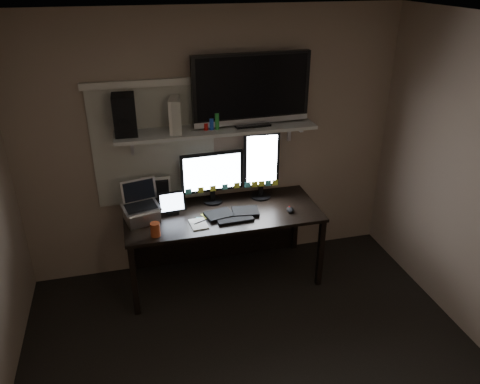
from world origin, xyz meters
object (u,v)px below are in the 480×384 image
object	(u,v)px
mouse	(290,210)
tablet	(172,203)
monitor_landscape	(212,177)
tv	(252,90)
laptop	(141,204)
keyboard	(232,213)
game_console	(175,115)
desk	(220,222)
monitor_portrait	(261,165)
cup	(155,229)
speaker	(125,115)

from	to	relation	value
mouse	tablet	xyz separation A→B (m)	(-1.06, 0.23, 0.09)
monitor_landscape	tv	bearing A→B (deg)	-5.21
tablet	laptop	world-z (taller)	laptop
keyboard	game_console	distance (m)	1.02
monitor_landscape	tablet	size ratio (longest dim) A/B	2.36
desk	tv	size ratio (longest dim) A/B	1.68
monitor_portrait	cup	distance (m)	1.20
laptop	monitor_portrait	bearing A→B (deg)	-4.05
tv	speaker	xyz separation A→B (m)	(-1.11, 0.02, -0.15)
tv	game_console	size ratio (longest dim) A/B	3.63
monitor_landscape	tablet	world-z (taller)	monitor_landscape
laptop	game_console	world-z (taller)	game_console
monitor_landscape	tablet	xyz separation A→B (m)	(-0.41, -0.14, -0.15)
tv	game_console	distance (m)	0.71
desk	tablet	size ratio (longest dim) A/B	7.16
laptop	speaker	distance (m)	0.78
monitor_landscape	tv	distance (m)	0.89
tablet	cup	distance (m)	0.40
game_console	speaker	world-z (taller)	speaker
mouse	monitor_landscape	bearing A→B (deg)	162.20
game_console	tv	bearing A→B (deg)	13.31
mouse	game_console	bearing A→B (deg)	172.11
tv	speaker	distance (m)	1.12
monitor_portrait	tv	world-z (taller)	tv
mouse	tablet	size ratio (longest dim) A/B	0.41
monitor_portrait	speaker	xyz separation A→B (m)	(-1.21, 0.02, 0.58)
desk	tablet	world-z (taller)	tablet
tablet	game_console	distance (m)	0.80
monitor_landscape	game_console	size ratio (longest dim) A/B	2.01
laptop	speaker	bearing A→B (deg)	89.44
keyboard	tablet	xyz separation A→B (m)	(-0.53, 0.16, 0.09)
laptop	desk	bearing A→B (deg)	-5.14
laptop	cup	distance (m)	0.31
keyboard	tv	bearing A→B (deg)	46.18
monitor_landscape	keyboard	size ratio (longest dim) A/B	1.19
monitor_landscape	monitor_portrait	bearing A→B (deg)	-4.73
monitor_portrait	speaker	distance (m)	1.35
tablet	mouse	bearing A→B (deg)	-16.93
cup	tv	bearing A→B (deg)	26.37
desk	monitor_portrait	xyz separation A→B (m)	(0.43, 0.09, 0.52)
desk	keyboard	world-z (taller)	keyboard
mouse	cup	distance (m)	1.25
cup	monitor_landscape	bearing A→B (deg)	39.91
tablet	speaker	xyz separation A→B (m)	(-0.33, 0.14, 0.81)
speaker	mouse	bearing A→B (deg)	-13.31
monitor_portrait	tablet	world-z (taller)	monitor_portrait
tablet	speaker	world-z (taller)	speaker
keyboard	cup	xyz separation A→B (m)	(-0.71, -0.20, 0.05)
desk	laptop	size ratio (longest dim) A/B	5.10
mouse	cup	size ratio (longest dim) A/B	0.84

